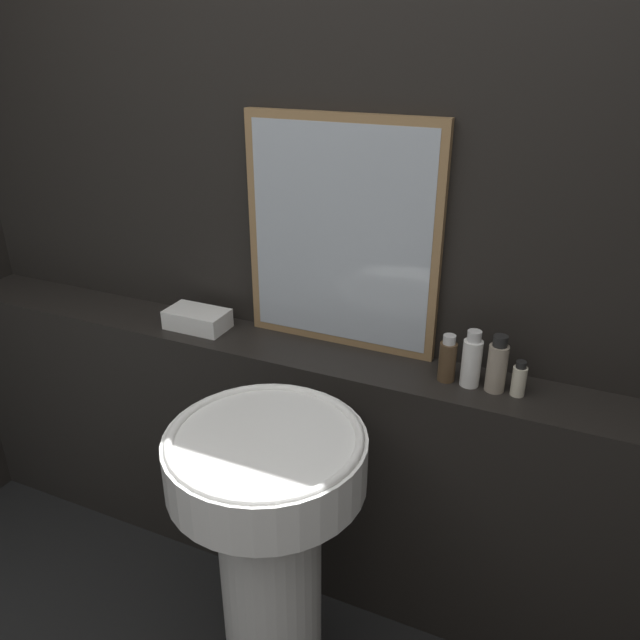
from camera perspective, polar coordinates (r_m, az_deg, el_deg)
name	(u,v)px	position (r m, az deg, el deg)	size (l,w,h in m)	color
wall_back	(335,229)	(1.94, 1.35, 8.30)	(8.00, 0.06, 2.50)	black
vanity_counter	(316,467)	(2.19, -0.40, -13.33)	(2.86, 0.23, 0.89)	black
pedestal_sink	(270,536)	(1.79, -4.63, -19.05)	(0.52, 0.52, 0.90)	white
mirror	(341,236)	(1.88, 1.92, 7.66)	(0.61, 0.03, 0.71)	#937047
towel_stack	(197,319)	(2.13, -11.14, 0.09)	(0.21, 0.12, 0.06)	white
shampoo_bottle	(447,360)	(1.81, 11.58, -3.56)	(0.05, 0.05, 0.14)	#4C3823
conditioner_bottle	(472,360)	(1.79, 13.69, -3.61)	(0.05, 0.05, 0.17)	white
lotion_bottle	(497,366)	(1.78, 15.89, -4.02)	(0.05, 0.05, 0.17)	gray
body_wash_bottle	(519,380)	(1.79, 17.73, -5.21)	(0.04, 0.04, 0.10)	beige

